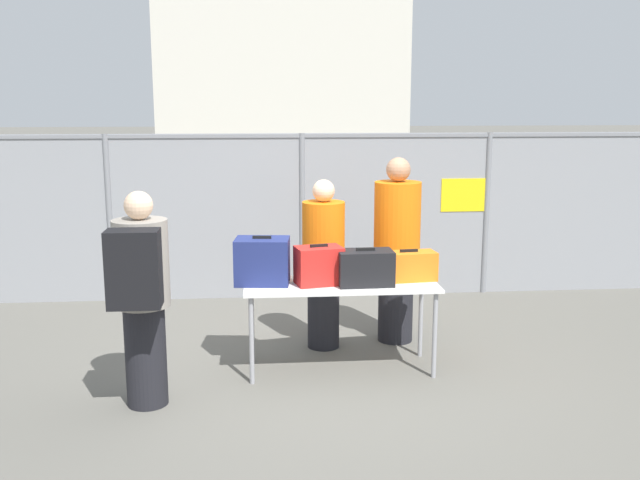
{
  "coord_description": "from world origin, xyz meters",
  "views": [
    {
      "loc": [
        -0.51,
        -5.85,
        2.34
      ],
      "look_at": [
        0.06,
        0.69,
        1.05
      ],
      "focal_mm": 40.0,
      "sensor_mm": 36.0,
      "label": 1
    }
  ],
  "objects_px": {
    "suitcase_black": "(365,268)",
    "utility_trailer": "(464,230)",
    "inspection_table": "(341,291)",
    "suitcase_orange": "(408,266)",
    "security_worker_near": "(323,262)",
    "suitcase_red": "(319,265)",
    "suitcase_navy": "(262,261)",
    "security_worker_far": "(397,248)",
    "traveler_hooded": "(141,292)"
  },
  "relations": [
    {
      "from": "suitcase_black",
      "to": "security_worker_near",
      "type": "xyz_separation_m",
      "value": [
        -0.3,
        0.67,
        -0.1
      ]
    },
    {
      "from": "suitcase_orange",
      "to": "traveler_hooded",
      "type": "xyz_separation_m",
      "value": [
        -2.19,
        -0.72,
        0.01
      ]
    },
    {
      "from": "suitcase_red",
      "to": "suitcase_orange",
      "type": "relative_size",
      "value": 0.88
    },
    {
      "from": "traveler_hooded",
      "to": "utility_trailer",
      "type": "bearing_deg",
      "value": 61.62
    },
    {
      "from": "suitcase_red",
      "to": "utility_trailer",
      "type": "xyz_separation_m",
      "value": [
        2.57,
        4.37,
        -0.53
      ]
    },
    {
      "from": "security_worker_near",
      "to": "suitcase_navy",
      "type": "bearing_deg",
      "value": 23.11
    },
    {
      "from": "suitcase_navy",
      "to": "suitcase_orange",
      "type": "distance_m",
      "value": 1.28
    },
    {
      "from": "security_worker_far",
      "to": "suitcase_red",
      "type": "bearing_deg",
      "value": 31.99
    },
    {
      "from": "utility_trailer",
      "to": "security_worker_far",
      "type": "bearing_deg",
      "value": -115.7
    },
    {
      "from": "suitcase_orange",
      "to": "security_worker_far",
      "type": "bearing_deg",
      "value": 87.95
    },
    {
      "from": "security_worker_near",
      "to": "traveler_hooded",
      "type": "bearing_deg",
      "value": 20.25
    },
    {
      "from": "inspection_table",
      "to": "suitcase_red",
      "type": "relative_size",
      "value": 3.84
    },
    {
      "from": "utility_trailer",
      "to": "suitcase_orange",
      "type": "bearing_deg",
      "value": -112.41
    },
    {
      "from": "inspection_table",
      "to": "suitcase_black",
      "type": "relative_size",
      "value": 3.5
    },
    {
      "from": "suitcase_red",
      "to": "security_worker_near",
      "type": "xyz_separation_m",
      "value": [
        0.1,
        0.6,
        -0.11
      ]
    },
    {
      "from": "suitcase_navy",
      "to": "security_worker_far",
      "type": "distance_m",
      "value": 1.46
    },
    {
      "from": "suitcase_black",
      "to": "security_worker_near",
      "type": "relative_size",
      "value": 0.29
    },
    {
      "from": "traveler_hooded",
      "to": "suitcase_navy",
      "type": "bearing_deg",
      "value": 48.16
    },
    {
      "from": "suitcase_navy",
      "to": "suitcase_red",
      "type": "relative_size",
      "value": 1.13
    },
    {
      "from": "suitcase_black",
      "to": "utility_trailer",
      "type": "bearing_deg",
      "value": 63.84
    },
    {
      "from": "security_worker_near",
      "to": "utility_trailer",
      "type": "relative_size",
      "value": 0.5
    },
    {
      "from": "suitcase_navy",
      "to": "suitcase_orange",
      "type": "xyz_separation_m",
      "value": [
        1.28,
        0.0,
        -0.07
      ]
    },
    {
      "from": "suitcase_black",
      "to": "utility_trailer",
      "type": "xyz_separation_m",
      "value": [
        2.18,
        4.43,
        -0.52
      ]
    },
    {
      "from": "suitcase_navy",
      "to": "suitcase_black",
      "type": "distance_m",
      "value": 0.89
    },
    {
      "from": "suitcase_red",
      "to": "utility_trailer",
      "type": "bearing_deg",
      "value": 59.53
    },
    {
      "from": "suitcase_red",
      "to": "suitcase_orange",
      "type": "xyz_separation_m",
      "value": [
        0.8,
        0.07,
        -0.04
      ]
    },
    {
      "from": "security_worker_near",
      "to": "security_worker_far",
      "type": "bearing_deg",
      "value": 170.02
    },
    {
      "from": "inspection_table",
      "to": "suitcase_navy",
      "type": "bearing_deg",
      "value": 174.85
    },
    {
      "from": "suitcase_orange",
      "to": "security_worker_near",
      "type": "xyz_separation_m",
      "value": [
        -0.7,
        0.54,
        -0.07
      ]
    },
    {
      "from": "suitcase_red",
      "to": "suitcase_black",
      "type": "distance_m",
      "value": 0.4
    },
    {
      "from": "suitcase_black",
      "to": "inspection_table",
      "type": "bearing_deg",
      "value": 162.22
    },
    {
      "from": "suitcase_black",
      "to": "security_worker_far",
      "type": "relative_size",
      "value": 0.26
    },
    {
      "from": "suitcase_orange",
      "to": "inspection_table",
      "type": "bearing_deg",
      "value": -174.04
    },
    {
      "from": "security_worker_far",
      "to": "traveler_hooded",
      "type": "bearing_deg",
      "value": 22.29
    },
    {
      "from": "suitcase_orange",
      "to": "suitcase_black",
      "type": "bearing_deg",
      "value": -162.29
    },
    {
      "from": "utility_trailer",
      "to": "traveler_hooded",
      "type": "bearing_deg",
      "value": -128.29
    },
    {
      "from": "inspection_table",
      "to": "traveler_hooded",
      "type": "height_order",
      "value": "traveler_hooded"
    },
    {
      "from": "suitcase_orange",
      "to": "security_worker_near",
      "type": "relative_size",
      "value": 0.31
    },
    {
      "from": "suitcase_red",
      "to": "security_worker_far",
      "type": "relative_size",
      "value": 0.24
    },
    {
      "from": "suitcase_navy",
      "to": "security_worker_near",
      "type": "xyz_separation_m",
      "value": [
        0.58,
        0.54,
        -0.14
      ]
    },
    {
      "from": "suitcase_navy",
      "to": "suitcase_black",
      "type": "height_order",
      "value": "suitcase_navy"
    },
    {
      "from": "suitcase_navy",
      "to": "utility_trailer",
      "type": "bearing_deg",
      "value": 54.65
    },
    {
      "from": "suitcase_navy",
      "to": "security_worker_far",
      "type": "bearing_deg",
      "value": 27.1
    },
    {
      "from": "suitcase_navy",
      "to": "security_worker_near",
      "type": "bearing_deg",
      "value": 43.03
    },
    {
      "from": "suitcase_red",
      "to": "traveler_hooded",
      "type": "relative_size",
      "value": 0.26
    },
    {
      "from": "inspection_table",
      "to": "suitcase_orange",
      "type": "height_order",
      "value": "suitcase_orange"
    },
    {
      "from": "security_worker_near",
      "to": "utility_trailer",
      "type": "bearing_deg",
      "value": -143.25
    },
    {
      "from": "security_worker_near",
      "to": "security_worker_far",
      "type": "height_order",
      "value": "security_worker_far"
    },
    {
      "from": "suitcase_black",
      "to": "utility_trailer",
      "type": "height_order",
      "value": "suitcase_black"
    },
    {
      "from": "security_worker_near",
      "to": "inspection_table",
      "type": "bearing_deg",
      "value": 79.13
    }
  ]
}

